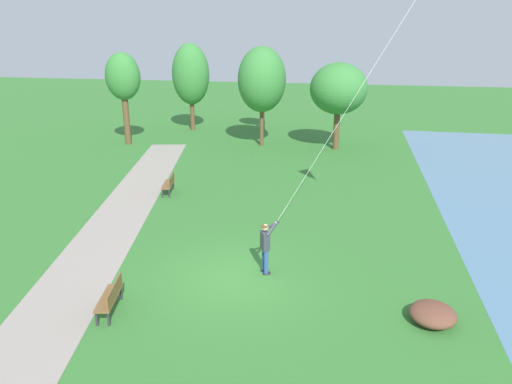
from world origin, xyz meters
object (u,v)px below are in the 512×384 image
object	(u,v)px
lakeside_shrub	(433,314)
tree_treeline_right	(263,84)
park_bench_far_walkway	(169,183)
tree_behind_path	(191,75)
park_bench_near_walkway	(111,296)
tree_lakeside_near	(123,78)
tree_lakeside_far	(339,89)
person_kite_flyer	(266,244)
tree_treeline_center	(262,80)

from	to	relation	value
lakeside_shrub	tree_treeline_right	bearing A→B (deg)	110.13
park_bench_far_walkway	tree_behind_path	bearing A→B (deg)	104.06
park_bench_near_walkway	tree_behind_path	world-z (taller)	tree_behind_path
park_bench_near_walkway	tree_behind_path	size ratio (longest dim) A/B	0.23
tree_behind_path	tree_lakeside_near	bearing A→B (deg)	-116.15
tree_treeline_right	tree_lakeside_near	bearing A→B (deg)	-140.66
tree_treeline_right	lakeside_shrub	distance (m)	27.41
tree_lakeside_far	tree_lakeside_near	bearing A→B (deg)	-174.84
park_bench_far_walkway	tree_treeline_right	distance (m)	16.85
tree_lakeside_far	lakeside_shrub	xyz separation A→B (m)	(3.38, -19.97, -3.73)
person_kite_flyer	tree_behind_path	distance (m)	24.83
tree_lakeside_near	park_bench_far_walkway	bearing A→B (deg)	-55.10
park_bench_near_walkway	tree_lakeside_far	xyz separation A→B (m)	(5.50, 21.18, 3.48)
person_kite_flyer	tree_treeline_center	bearing A→B (deg)	100.83
tree_lakeside_far	park_bench_far_walkway	bearing A→B (deg)	-125.12
tree_lakeside_far	tree_treeline_center	distance (m)	5.11
tree_lakeside_near	tree_treeline_right	bearing A→B (deg)	39.34
park_bench_far_walkway	tree_treeline_center	world-z (taller)	tree_treeline_center
person_kite_flyer	park_bench_near_walkway	size ratio (longest dim) A/B	1.17
person_kite_flyer	tree_behind_path	size ratio (longest dim) A/B	0.27
tree_behind_path	tree_treeline_center	size ratio (longest dim) A/B	1.01
tree_lakeside_near	tree_treeline_right	distance (m)	10.89
tree_lakeside_near	person_kite_flyer	bearing A→B (deg)	-52.68
park_bench_near_walkway	lakeside_shrub	size ratio (longest dim) A/B	1.20
tree_treeline_right	lakeside_shrub	size ratio (longest dim) A/B	3.80
tree_lakeside_far	tree_treeline_right	bearing A→B (deg)	137.05
person_kite_flyer	park_bench_far_walkway	world-z (taller)	person_kite_flyer
tree_behind_path	tree_lakeside_near	size ratio (longest dim) A/B	1.07
tree_behind_path	tree_treeline_center	bearing A→B (deg)	-34.40
person_kite_flyer	tree_treeline_center	size ratio (longest dim) A/B	0.27
park_bench_near_walkway	tree_lakeside_near	xyz separation A→B (m)	(-8.87, 19.88, 4.03)
person_kite_flyer	tree_lakeside_far	size ratio (longest dim) A/B	0.32
tree_lakeside_near	tree_treeline_right	xyz separation A→B (m)	(8.39, 6.87, -0.96)
person_kite_flyer	tree_lakeside_near	size ratio (longest dim) A/B	0.29
tree_treeline_center	lakeside_shrub	world-z (taller)	tree_treeline_center
person_kite_flyer	park_bench_near_walkway	xyz separation A→B (m)	(-3.88, -3.15, -0.54)
park_bench_near_walkway	lakeside_shrub	distance (m)	8.97
tree_lakeside_near	tree_treeline_center	xyz separation A→B (m)	(9.29, 1.39, -0.07)
tree_treeline_right	lakeside_shrub	bearing A→B (deg)	-69.87
park_bench_far_walkway	tree_behind_path	distance (m)	16.33
tree_treeline_center	tree_treeline_right	bearing A→B (deg)	99.35
person_kite_flyer	tree_treeline_right	distance (m)	24.14
person_kite_flyer	tree_lakeside_near	xyz separation A→B (m)	(-12.76, 16.73, 3.50)
park_bench_near_walkway	tree_lakeside_far	distance (m)	22.16
tree_treeline_center	lakeside_shrub	distance (m)	22.17
park_bench_near_walkway	lakeside_shrub	xyz separation A→B (m)	(8.88, 1.21, -0.25)
park_bench_far_walkway	tree_lakeside_near	distance (m)	12.39
person_kite_flyer	lakeside_shrub	world-z (taller)	person_kite_flyer
tree_behind_path	tree_treeline_center	distance (m)	7.81
park_bench_far_walkway	tree_treeline_center	distance (m)	11.97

